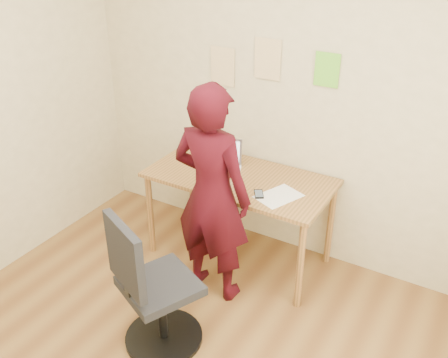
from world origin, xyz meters
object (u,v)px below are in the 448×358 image
Objects in this scene: office_chair at (151,294)px; person at (212,195)px; desk at (239,186)px; phone at (259,194)px; laptop at (222,163)px.

person reaches higher than office_chair.
phone is at bearing -34.32° from desk.
phone reaches higher than desk.
office_chair reaches higher than desk.
laptop is at bearing 122.89° from office_chair.
phone is at bearing 98.88° from office_chair.
office_chair is (-0.01, -1.10, -0.23)m from desk.
office_chair reaches higher than phone.
laptop is 0.48m from phone.
phone is 0.14× the size of office_chair.
phone is (0.43, -0.22, -0.04)m from laptop.
desk is 1.13m from office_chair.
laptop is at bearing 165.99° from desk.
desk is 1.42× the size of office_chair.
desk is at bearing 113.65° from phone.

